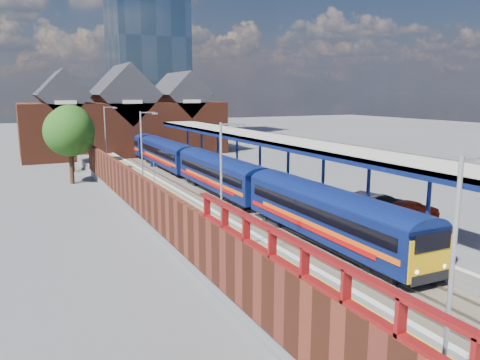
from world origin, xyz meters
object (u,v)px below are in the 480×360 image
object	(u,v)px
lamp_post_b	(224,181)
parked_car_blue	(361,200)
parked_car_dark	(385,203)
lamp_post_a	(455,276)
train	(191,161)
lamp_post_d	(107,134)
platform_sign	(154,172)
parked_car_silver	(370,202)
lamp_post_c	(143,149)
parked_car_red	(410,210)

from	to	relation	value
lamp_post_b	parked_car_blue	xyz separation A→B (m)	(13.54, 5.14, -3.43)
parked_car_dark	lamp_post_a	bearing A→B (deg)	139.25
train	lamp_post_d	size ratio (longest dim) A/B	9.42
lamp_post_d	parked_car_blue	distance (m)	30.27
platform_sign	parked_car_silver	world-z (taller)	platform_sign
lamp_post_c	lamp_post_a	bearing A→B (deg)	-90.00
lamp_post_c	lamp_post_d	world-z (taller)	same
lamp_post_b	parked_car_silver	world-z (taller)	lamp_post_b
lamp_post_c	parked_car_blue	size ratio (longest dim) A/B	1.72
parked_car_red	parked_car_dark	size ratio (longest dim) A/B	1.02
train	lamp_post_a	xyz separation A→B (m)	(-7.86, -40.33, 2.87)
parked_car_silver	parked_car_dark	distance (m)	1.05
parked_car_red	parked_car_blue	bearing A→B (deg)	-1.07
lamp_post_a	parked_car_silver	xyz separation A→B (m)	(13.23, 17.83, -3.26)
lamp_post_a	parked_car_blue	distance (m)	23.69
train	lamp_post_a	size ratio (longest dim) A/B	9.42
parked_car_dark	train	bearing A→B (deg)	13.77
lamp_post_a	platform_sign	xyz separation A→B (m)	(1.36, 32.00, -2.30)
train	platform_sign	bearing A→B (deg)	-127.94
parked_car_red	parked_car_blue	distance (m)	4.51
lamp_post_b	parked_car_dark	world-z (taller)	lamp_post_b
train	lamp_post_a	bearing A→B (deg)	-101.02
platform_sign	parked_car_blue	size ratio (longest dim) A/B	0.61
lamp_post_c	parked_car_blue	world-z (taller)	lamp_post_c
train	parked_car_blue	bearing A→B (deg)	-74.99
lamp_post_b	lamp_post_c	xyz separation A→B (m)	(0.00, 16.00, 0.00)
lamp_post_d	parked_car_red	distance (m)	34.43
lamp_post_d	parked_car_dark	bearing A→B (deg)	-63.76
lamp_post_b	parked_car_red	xyz separation A→B (m)	(13.84, 0.64, -3.23)
lamp_post_b	lamp_post_d	xyz separation A→B (m)	(0.00, 32.00, 0.00)
lamp_post_b	lamp_post_c	size ratio (longest dim) A/B	1.00
train	parked_car_red	distance (m)	26.37
lamp_post_b	parked_car_red	distance (m)	14.23
lamp_post_c	parked_car_dark	bearing A→B (deg)	-41.90
platform_sign	parked_car_silver	size ratio (longest dim) A/B	0.56
parked_car_silver	parked_car_dark	xyz separation A→B (m)	(0.91, -0.52, -0.10)
train	lamp_post_d	xyz separation A→B (m)	(-7.86, 5.67, 2.87)
train	lamp_post_c	bearing A→B (deg)	-127.26
lamp_post_c	platform_sign	xyz separation A→B (m)	(1.36, 2.00, -2.30)
lamp_post_a	platform_sign	distance (m)	32.11
lamp_post_a	parked_car_dark	xyz separation A→B (m)	(14.14, 17.31, -3.35)
platform_sign	parked_car_silver	xyz separation A→B (m)	(11.87, -14.17, -0.95)
parked_car_silver	lamp_post_c	bearing A→B (deg)	34.68
lamp_post_d	lamp_post_b	bearing A→B (deg)	-90.00
lamp_post_b	parked_car_blue	bearing A→B (deg)	20.80
lamp_post_c	lamp_post_b	bearing A→B (deg)	-90.00
lamp_post_a	parked_car_red	bearing A→B (deg)	46.62
parked_car_red	parked_car_silver	size ratio (longest dim) A/B	1.01
lamp_post_d	lamp_post_c	bearing A→B (deg)	-90.00
train	lamp_post_d	bearing A→B (deg)	144.17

